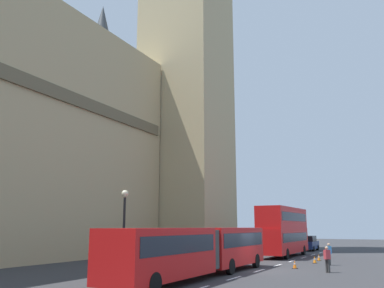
{
  "coord_description": "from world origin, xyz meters",
  "views": [
    {
      "loc": [
        -27.73,
        -9.31,
        2.96
      ],
      "look_at": [
        -1.76,
        4.24,
        8.97
      ],
      "focal_mm": 37.88,
      "sensor_mm": 36.0,
      "label": 1
    }
  ],
  "objects_px": {
    "traffic_cone_middle": "(315,260)",
    "traffic_cone_west": "(295,265)",
    "sedan_lead": "(309,243)",
    "pedestrian_by_kerb": "(329,253)",
    "double_decker_bus": "(283,229)",
    "street_lamp": "(124,225)",
    "traffic_cone_east": "(319,257)",
    "pedestrian_near_cones": "(327,258)",
    "articulated_bus": "(200,247)"
  },
  "relations": [
    {
      "from": "sedan_lead",
      "to": "street_lamp",
      "type": "xyz_separation_m",
      "value": [
        -32.68,
        4.5,
        2.14
      ]
    },
    {
      "from": "articulated_bus",
      "to": "traffic_cone_west",
      "type": "height_order",
      "value": "articulated_bus"
    },
    {
      "from": "street_lamp",
      "to": "pedestrian_near_cones",
      "type": "relative_size",
      "value": 3.12
    },
    {
      "from": "pedestrian_by_kerb",
      "to": "double_decker_bus",
      "type": "bearing_deg",
      "value": 36.18
    },
    {
      "from": "double_decker_bus",
      "to": "pedestrian_by_kerb",
      "type": "relative_size",
      "value": 6.49
    },
    {
      "from": "double_decker_bus",
      "to": "traffic_cone_middle",
      "type": "distance_m",
      "value": 8.05
    },
    {
      "from": "traffic_cone_east",
      "to": "pedestrian_near_cones",
      "type": "relative_size",
      "value": 0.34
    },
    {
      "from": "double_decker_bus",
      "to": "street_lamp",
      "type": "distance_m",
      "value": 21.45
    },
    {
      "from": "traffic_cone_west",
      "to": "pedestrian_by_kerb",
      "type": "height_order",
      "value": "pedestrian_by_kerb"
    },
    {
      "from": "articulated_bus",
      "to": "sedan_lead",
      "type": "height_order",
      "value": "articulated_bus"
    },
    {
      "from": "traffic_cone_middle",
      "to": "traffic_cone_east",
      "type": "relative_size",
      "value": 1.0
    },
    {
      "from": "articulated_bus",
      "to": "traffic_cone_middle",
      "type": "relative_size",
      "value": 29.31
    },
    {
      "from": "sedan_lead",
      "to": "pedestrian_by_kerb",
      "type": "relative_size",
      "value": 2.6
    },
    {
      "from": "double_decker_bus",
      "to": "street_lamp",
      "type": "bearing_deg",
      "value": 167.87
    },
    {
      "from": "double_decker_bus",
      "to": "pedestrian_near_cones",
      "type": "distance_m",
      "value": 14.8
    },
    {
      "from": "traffic_cone_west",
      "to": "pedestrian_by_kerb",
      "type": "relative_size",
      "value": 0.34
    },
    {
      "from": "articulated_bus",
      "to": "pedestrian_near_cones",
      "type": "distance_m",
      "value": 8.86
    },
    {
      "from": "articulated_bus",
      "to": "street_lamp",
      "type": "relative_size",
      "value": 3.23
    },
    {
      "from": "sedan_lead",
      "to": "traffic_cone_west",
      "type": "distance_m",
      "value": 23.58
    },
    {
      "from": "sedan_lead",
      "to": "pedestrian_by_kerb",
      "type": "height_order",
      "value": "sedan_lead"
    },
    {
      "from": "articulated_bus",
      "to": "traffic_cone_east",
      "type": "relative_size",
      "value": 29.31
    },
    {
      "from": "traffic_cone_west",
      "to": "double_decker_bus",
      "type": "bearing_deg",
      "value": 18.32
    },
    {
      "from": "street_lamp",
      "to": "pedestrian_near_cones",
      "type": "height_order",
      "value": "street_lamp"
    },
    {
      "from": "sedan_lead",
      "to": "pedestrian_near_cones",
      "type": "xyz_separation_m",
      "value": [
        -24.94,
        -6.42,
        -0.0
      ]
    },
    {
      "from": "street_lamp",
      "to": "double_decker_bus",
      "type": "bearing_deg",
      "value": -12.13
    },
    {
      "from": "pedestrian_near_cones",
      "to": "street_lamp",
      "type": "bearing_deg",
      "value": 125.35
    },
    {
      "from": "sedan_lead",
      "to": "traffic_cone_west",
      "type": "bearing_deg",
      "value": -170.65
    },
    {
      "from": "traffic_cone_east",
      "to": "street_lamp",
      "type": "relative_size",
      "value": 0.11
    },
    {
      "from": "traffic_cone_middle",
      "to": "street_lamp",
      "type": "height_order",
      "value": "street_lamp"
    },
    {
      "from": "pedestrian_by_kerb",
      "to": "traffic_cone_middle",
      "type": "bearing_deg",
      "value": 47.03
    },
    {
      "from": "traffic_cone_east",
      "to": "pedestrian_by_kerb",
      "type": "xyz_separation_m",
      "value": [
        -4.13,
        -1.6,
        0.63
      ]
    },
    {
      "from": "pedestrian_near_cones",
      "to": "traffic_cone_middle",
      "type": "bearing_deg",
      "value": 17.7
    },
    {
      "from": "traffic_cone_west",
      "to": "street_lamp",
      "type": "relative_size",
      "value": 0.11
    },
    {
      "from": "double_decker_bus",
      "to": "street_lamp",
      "type": "height_order",
      "value": "street_lamp"
    },
    {
      "from": "traffic_cone_west",
      "to": "pedestrian_near_cones",
      "type": "distance_m",
      "value": 3.15
    },
    {
      "from": "traffic_cone_west",
      "to": "pedestrian_by_kerb",
      "type": "xyz_separation_m",
      "value": [
        3.82,
        -1.83,
        0.63
      ]
    },
    {
      "from": "traffic_cone_middle",
      "to": "traffic_cone_west",
      "type": "bearing_deg",
      "value": 175.41
    },
    {
      "from": "traffic_cone_east",
      "to": "pedestrian_near_cones",
      "type": "bearing_deg",
      "value": -166.22
    },
    {
      "from": "traffic_cone_middle",
      "to": "pedestrian_near_cones",
      "type": "relative_size",
      "value": 0.34
    },
    {
      "from": "traffic_cone_middle",
      "to": "pedestrian_by_kerb",
      "type": "height_order",
      "value": "pedestrian_by_kerb"
    },
    {
      "from": "traffic_cone_middle",
      "to": "street_lamp",
      "type": "bearing_deg",
      "value": 149.03
    },
    {
      "from": "articulated_bus",
      "to": "traffic_cone_middle",
      "type": "xyz_separation_m",
      "value": [
        12.88,
        -4.23,
        -1.46
      ]
    },
    {
      "from": "double_decker_bus",
      "to": "traffic_cone_middle",
      "type": "bearing_deg",
      "value": -146.53
    },
    {
      "from": "traffic_cone_west",
      "to": "traffic_cone_middle",
      "type": "relative_size",
      "value": 1.0
    },
    {
      "from": "traffic_cone_west",
      "to": "pedestrian_near_cones",
      "type": "bearing_deg",
      "value": -123.0
    },
    {
      "from": "traffic_cone_west",
      "to": "traffic_cone_east",
      "type": "distance_m",
      "value": 7.95
    },
    {
      "from": "traffic_cone_east",
      "to": "traffic_cone_middle",
      "type": "bearing_deg",
      "value": -176.21
    },
    {
      "from": "articulated_bus",
      "to": "street_lamp",
      "type": "bearing_deg",
      "value": 110.43
    },
    {
      "from": "street_lamp",
      "to": "pedestrian_near_cones",
      "type": "bearing_deg",
      "value": -54.65
    },
    {
      "from": "traffic_cone_east",
      "to": "street_lamp",
      "type": "bearing_deg",
      "value": 153.79
    }
  ]
}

